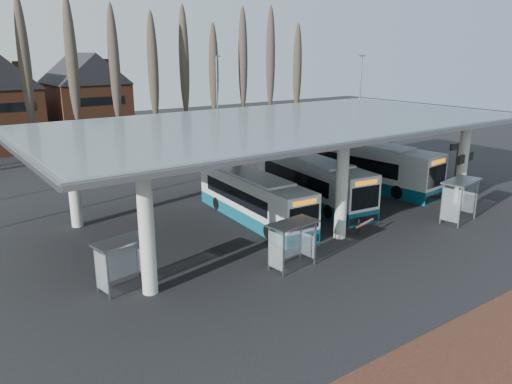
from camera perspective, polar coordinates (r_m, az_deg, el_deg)
ground at (r=28.45m, az=13.07°, el=-6.53°), size 140.00×140.00×0.00m
station_canopy at (r=32.53m, az=3.08°, el=7.08°), size 32.00×16.00×6.34m
poplar_row at (r=54.00m, az=-14.12°, el=13.44°), size 45.10×1.10×14.50m
lamp_post_b at (r=50.66m, az=-4.44°, el=9.82°), size 0.80×0.16×10.17m
lamp_post_c at (r=54.88m, az=11.76°, el=10.01°), size 0.80×0.16×10.17m
bus_1 at (r=32.29m, az=-0.31°, el=-0.71°), size 3.12×11.03×3.03m
bus_2 at (r=36.38m, az=6.34°, el=1.27°), size 3.94×11.92×3.25m
bus_3 at (r=41.42m, az=12.16°, el=3.01°), size 4.01×12.98×3.55m
shelter_0 at (r=23.82m, az=-15.15°, el=-6.72°), size 2.74×1.73×2.37m
shelter_1 at (r=25.19m, az=4.01°, el=-4.82°), size 2.71×1.52×2.42m
shelter_2 at (r=34.36m, az=22.13°, el=0.09°), size 3.15×1.95×2.74m
info_sign_0 at (r=38.31m, az=22.78°, el=3.18°), size 2.42×0.56×3.63m
info_sign_1 at (r=45.05m, az=22.08°, el=4.58°), size 2.18×0.15×3.24m
barrier at (r=30.15m, az=12.17°, el=-3.61°), size 1.96×0.77×1.00m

